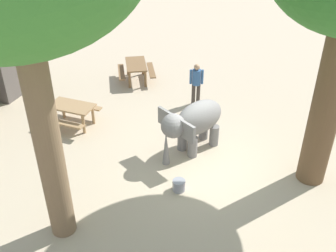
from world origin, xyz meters
TOP-DOWN VIEW (x-y plane):
  - ground_plane at (0.00, 0.00)m, footprint 60.00×60.00m
  - elephant at (0.50, 0.34)m, footprint 2.25×1.97m
  - person_handler at (3.35, 1.10)m, footprint 0.32×0.49m
  - picnic_table_near at (4.39, 3.99)m, footprint 2.02×2.02m
  - picnic_table_far at (0.48, 4.63)m, footprint 1.48×1.50m
  - market_stall_green at (1.88, 8.59)m, footprint 2.50×2.50m
  - feed_bucket at (-1.45, 0.13)m, footprint 0.36×0.36m

SIDE VIEW (x-z plane):
  - ground_plane at x=0.00m, z-range 0.00..0.00m
  - feed_bucket at x=-1.45m, z-range 0.00..0.32m
  - picnic_table_near at x=4.39m, z-range 0.20..0.98m
  - picnic_table_far at x=0.48m, z-range 0.20..0.98m
  - person_handler at x=3.35m, z-range 0.14..1.76m
  - elephant at x=0.50m, z-range 0.22..1.84m
  - market_stall_green at x=1.88m, z-range -0.12..2.40m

